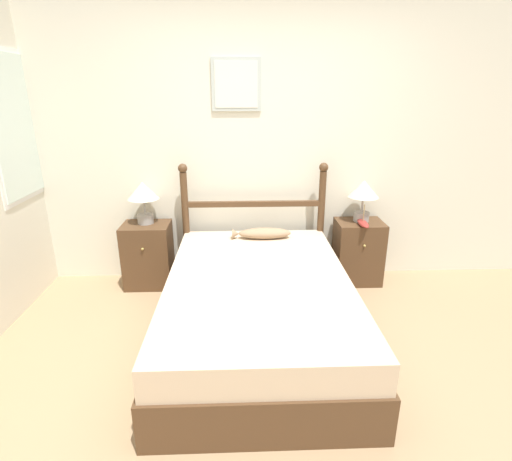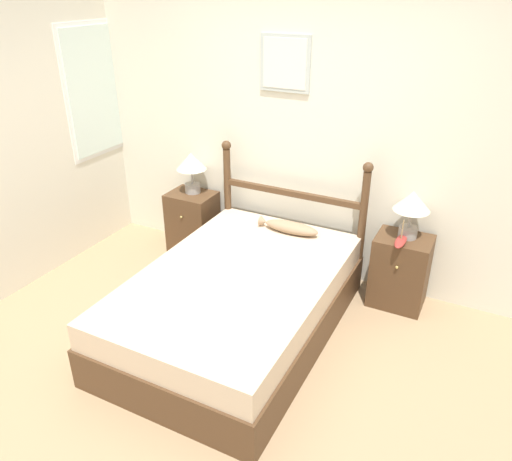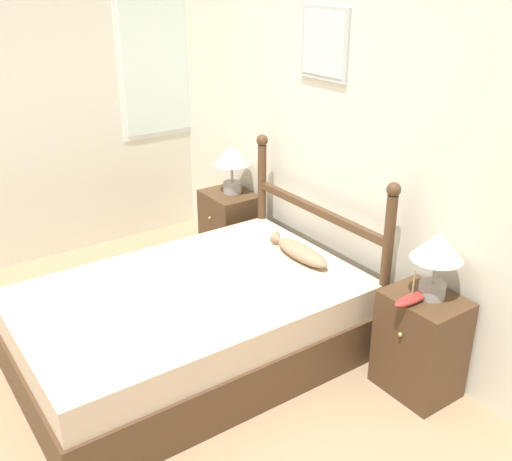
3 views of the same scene
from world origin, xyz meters
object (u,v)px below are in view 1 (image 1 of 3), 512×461
(nightstand_left, at_px, (148,255))
(table_lamp_left, at_px, (143,194))
(model_boat, at_px, (363,223))
(table_lamp_right, at_px, (363,193))
(nightstand_right, at_px, (358,252))
(bed, at_px, (258,308))
(fish_pillow, at_px, (263,233))

(nightstand_left, xyz_separation_m, table_lamp_left, (-0.00, 0.04, 0.59))
(model_boat, bearing_deg, table_lamp_right, 80.75)
(nightstand_right, relative_size, model_boat, 2.40)
(bed, bearing_deg, model_boat, 39.46)
(bed, relative_size, fish_pillow, 3.85)
(nightstand_left, bearing_deg, fish_pillow, -7.13)
(fish_pillow, bearing_deg, table_lamp_left, 171.03)
(bed, distance_m, fish_pillow, 0.86)
(model_boat, relative_size, fish_pillow, 0.48)
(nightstand_left, height_order, fish_pillow, nightstand_left)
(table_lamp_left, xyz_separation_m, model_boat, (2.02, -0.15, -0.25))
(table_lamp_right, height_order, model_boat, table_lamp_right)
(table_lamp_left, relative_size, fish_pillow, 0.73)
(nightstand_left, height_order, table_lamp_left, table_lamp_left)
(nightstand_left, xyz_separation_m, table_lamp_right, (2.04, 0.03, 0.59))
(nightstand_right, bearing_deg, model_boat, -95.60)
(nightstand_right, bearing_deg, table_lamp_right, 66.01)
(table_lamp_left, bearing_deg, nightstand_left, -86.73)
(nightstand_left, xyz_separation_m, fish_pillow, (1.09, -0.14, 0.25))
(bed, distance_m, nightstand_right, 1.38)
(table_lamp_left, bearing_deg, table_lamp_right, -0.30)
(model_boat, bearing_deg, bed, -140.54)
(bed, xyz_separation_m, model_boat, (1.00, 0.83, 0.39))
(table_lamp_right, height_order, fish_pillow, table_lamp_right)
(table_lamp_left, height_order, table_lamp_right, same)
(nightstand_right, bearing_deg, table_lamp_left, 178.98)
(nightstand_right, distance_m, table_lamp_right, 0.59)
(nightstand_right, height_order, table_lamp_left, table_lamp_left)
(bed, relative_size, nightstand_right, 3.36)
(bed, bearing_deg, table_lamp_right, 43.17)
(nightstand_left, distance_m, nightstand_right, 2.03)
(bed, xyz_separation_m, nightstand_left, (-1.02, 0.94, 0.06))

